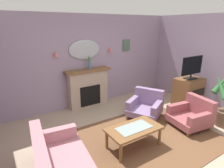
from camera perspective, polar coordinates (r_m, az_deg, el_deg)
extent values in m
cube|color=tan|center=(4.26, 11.39, -17.93)|extent=(6.60, 6.25, 0.10)
cube|color=#9E8CA8|center=(5.77, -6.41, 7.02)|extent=(6.60, 0.10, 2.70)
cube|color=brown|center=(4.34, 9.55, -16.13)|extent=(3.20, 2.40, 0.01)
cube|color=tan|center=(5.70, -7.23, -1.48)|extent=(1.20, 0.28, 1.10)
cube|color=black|center=(5.67, -6.73, -3.39)|extent=(0.64, 0.12, 0.60)
cube|color=brown|center=(5.52, -7.37, 4.16)|extent=(1.36, 0.36, 0.06)
cylinder|color=#4C7093|center=(5.49, -6.87, 5.72)|extent=(0.09, 0.09, 0.24)
cone|color=#38753D|center=(5.45, -6.94, 7.78)|extent=(0.10, 0.10, 0.16)
ellipsoid|color=#B2BCC6|center=(5.55, -8.28, 10.28)|extent=(0.96, 0.06, 0.56)
cone|color=#D17066|center=(5.22, -16.62, 8.73)|extent=(0.14, 0.14, 0.14)
cone|color=#D17066|center=(5.92, -0.43, 10.41)|extent=(0.14, 0.14, 0.14)
cube|color=#4C6B56|center=(6.32, 4.37, 11.65)|extent=(0.28, 0.03, 0.36)
cube|color=brown|center=(3.87, 6.69, -13.29)|extent=(1.10, 0.60, 0.04)
cube|color=#8C9E99|center=(3.86, 6.71, -12.98)|extent=(0.72, 0.36, 0.01)
cylinder|color=brown|center=(3.59, 2.65, -20.22)|extent=(0.06, 0.06, 0.40)
cylinder|color=brown|center=(4.13, 14.24, -15.16)|extent=(0.06, 0.06, 0.40)
cylinder|color=brown|center=(3.91, -1.57, -16.60)|extent=(0.06, 0.06, 0.40)
cylinder|color=brown|center=(4.42, 9.65, -12.53)|extent=(0.06, 0.06, 0.40)
cube|color=#B77A84|center=(3.12, -20.67, -20.82)|extent=(0.37, 1.71, 0.48)
cube|color=#B77A84|center=(3.85, -16.50, -14.48)|extent=(0.77, 0.24, 0.24)
cylinder|color=brown|center=(4.09, -11.12, -17.87)|extent=(0.07, 0.07, 0.10)
cylinder|color=brown|center=(4.02, -21.07, -19.58)|extent=(0.07, 0.07, 0.10)
cube|color=#934C51|center=(5.03, 22.16, -10.00)|extent=(0.90, 0.90, 0.16)
cube|color=#934C51|center=(5.15, 25.19, -6.02)|extent=(0.27, 0.81, 0.45)
cube|color=#934C51|center=(5.16, 19.69, -6.67)|extent=(0.73, 0.24, 0.22)
cube|color=#934C51|center=(4.75, 25.39, -9.52)|extent=(0.73, 0.24, 0.22)
cylinder|color=brown|center=(5.08, 16.50, -10.74)|extent=(0.06, 0.06, 0.10)
cylinder|color=brown|center=(4.67, 22.06, -14.05)|extent=(0.06, 0.06, 0.10)
cylinder|color=brown|center=(5.52, 21.93, -8.98)|extent=(0.06, 0.06, 0.10)
cylinder|color=brown|center=(5.14, 27.43, -11.76)|extent=(0.06, 0.06, 0.10)
cube|color=gray|center=(5.18, 9.81, -8.04)|extent=(1.08, 1.08, 0.16)
cube|color=gray|center=(5.36, 11.21, -3.69)|extent=(0.52, 0.78, 0.45)
cube|color=gray|center=(5.21, 6.39, -5.44)|extent=(0.70, 0.46, 0.22)
cube|color=gray|center=(5.02, 13.60, -6.80)|extent=(0.70, 0.46, 0.22)
cylinder|color=brown|center=(5.07, 4.73, -10.10)|extent=(0.06, 0.06, 0.10)
cylinder|color=brown|center=(4.86, 12.19, -11.73)|extent=(0.06, 0.06, 0.10)
cylinder|color=brown|center=(5.63, 7.64, -7.23)|extent=(0.06, 0.06, 0.10)
cylinder|color=brown|center=(5.45, 14.36, -8.54)|extent=(0.06, 0.06, 0.10)
cube|color=brown|center=(6.05, 22.05, -2.53)|extent=(0.80, 0.56, 0.90)
cube|color=black|center=(5.88, 24.38, -2.48)|extent=(0.68, 0.02, 0.20)
cube|color=black|center=(5.91, 22.72, 1.66)|extent=(0.36, 0.24, 0.03)
cylinder|color=black|center=(5.89, 22.79, 2.26)|extent=(0.04, 0.04, 0.10)
cube|color=black|center=(5.83, 23.15, 5.20)|extent=(0.84, 0.04, 0.52)
cube|color=black|center=(5.82, 23.32, 5.16)|extent=(0.80, 0.01, 0.48)
cylinder|color=brown|center=(5.49, 30.89, -8.84)|extent=(0.43, 0.43, 0.38)
cone|color=#2D6633|center=(5.35, 30.33, 0.24)|extent=(0.55, 0.27, 0.56)
cone|color=#2D6633|center=(5.06, 30.19, -0.64)|extent=(0.37, 0.54, 0.56)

